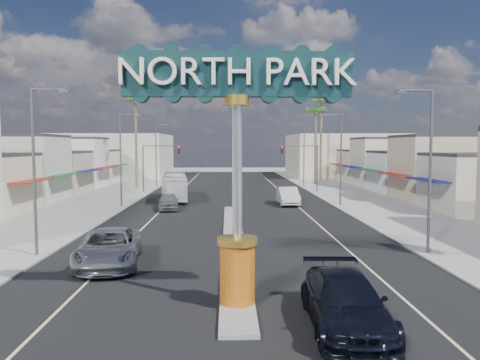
{
  "coord_description": "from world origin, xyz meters",
  "views": [
    {
      "loc": [
        -0.33,
        -14.94,
        5.99
      ],
      "look_at": [
        0.32,
        10.37,
        4.1
      ],
      "focal_mm": 35.0,
      "sensor_mm": 36.0,
      "label": 1
    }
  ],
  "objects": [
    {
      "name": "traffic_signal_right",
      "position": [
        9.18,
        43.99,
        4.27
      ],
      "size": [
        5.09,
        0.45,
        6.0
      ],
      "color": "#47474C",
      "rests_on": "ground"
    },
    {
      "name": "car_parked_right",
      "position": [
        5.69,
        31.65,
        0.89
      ],
      "size": [
        1.88,
        5.38,
        1.77
      ],
      "primitive_type": "imported",
      "rotation": [
        0.0,
        0.0,
        0.0
      ],
      "color": "beige",
      "rests_on": "ground"
    },
    {
      "name": "streetlight_l_near",
      "position": [
        -10.43,
        10.0,
        5.07
      ],
      "size": [
        2.03,
        0.22,
        9.0
      ],
      "color": "#47474C",
      "rests_on": "ground"
    },
    {
      "name": "streetlight_l_mid",
      "position": [
        -10.43,
        30.0,
        5.07
      ],
      "size": [
        2.03,
        0.22,
        9.0
      ],
      "color": "#47474C",
      "rests_on": "ground"
    },
    {
      "name": "gateway_sign",
      "position": [
        0.0,
        1.98,
        5.93
      ],
      "size": [
        8.2,
        1.5,
        9.15
      ],
      "color": "#CB420F",
      "rests_on": "median_island"
    },
    {
      "name": "backdrop_far_right",
      "position": [
        22.0,
        75.0,
        4.0
      ],
      "size": [
        20.0,
        20.0,
        8.0
      ],
      "primitive_type": "cube",
      "color": "beige",
      "rests_on": "ground"
    },
    {
      "name": "palm_right_far",
      "position": [
        15.0,
        62.0,
        12.39
      ],
      "size": [
        2.6,
        2.6,
        14.1
      ],
      "color": "brown",
      "rests_on": "ground"
    },
    {
      "name": "suv_left",
      "position": [
        -6.26,
        8.14,
        0.88
      ],
      "size": [
        3.72,
        6.68,
        1.77
      ],
      "primitive_type": "imported",
      "rotation": [
        0.0,
        0.0,
        0.13
      ],
      "color": "#9E9EA3",
      "rests_on": "ground"
    },
    {
      "name": "suv_right",
      "position": [
        3.49,
        -0.09,
        0.86
      ],
      "size": [
        2.63,
        6.04,
        1.73
      ],
      "primitive_type": "imported",
      "rotation": [
        0.0,
        0.0,
        -0.04
      ],
      "color": "black",
      "rests_on": "ground"
    },
    {
      "name": "streetlight_l_far",
      "position": [
        -10.43,
        52.0,
        5.07
      ],
      "size": [
        2.03,
        0.22,
        9.0
      ],
      "color": "#47474C",
      "rests_on": "ground"
    },
    {
      "name": "streetlight_r_mid",
      "position": [
        10.43,
        30.0,
        5.07
      ],
      "size": [
        2.03,
        0.22,
        9.0
      ],
      "color": "#47474C",
      "rests_on": "ground"
    },
    {
      "name": "sidewalk_right",
      "position": [
        14.0,
        30.0,
        0.06
      ],
      "size": [
        8.0,
        120.0,
        0.12
      ],
      "primitive_type": "cube",
      "color": "gray",
      "rests_on": "ground"
    },
    {
      "name": "car_parked_left",
      "position": [
        -5.88,
        28.25,
        0.78
      ],
      "size": [
        2.37,
        4.77,
        1.56
      ],
      "primitive_type": "imported",
      "rotation": [
        0.0,
        0.0,
        0.12
      ],
      "color": "slate",
      "rests_on": "ground"
    },
    {
      "name": "backdrop_far_left",
      "position": [
        -22.0,
        75.0,
        4.0
      ],
      "size": [
        20.0,
        20.0,
        8.0
      ],
      "primitive_type": "cube",
      "color": "#B7B29E",
      "rests_on": "ground"
    },
    {
      "name": "city_bus",
      "position": [
        -6.19,
        36.2,
        1.49
      ],
      "size": [
        3.71,
        10.92,
        2.98
      ],
      "primitive_type": "imported",
      "rotation": [
        0.0,
        0.0,
        0.11
      ],
      "color": "silver",
      "rests_on": "ground"
    },
    {
      "name": "storefront_row_left",
      "position": [
        -24.0,
        43.0,
        3.0
      ],
      "size": [
        12.0,
        42.0,
        6.0
      ],
      "primitive_type": "cube",
      "color": "beige",
      "rests_on": "ground"
    },
    {
      "name": "storefront_row_right",
      "position": [
        24.0,
        43.0,
        3.0
      ],
      "size": [
        12.0,
        42.0,
        6.0
      ],
      "primitive_type": "cube",
      "color": "#B7B29E",
      "rests_on": "ground"
    },
    {
      "name": "palm_right_mid",
      "position": [
        13.0,
        56.0,
        10.6
      ],
      "size": [
        2.6,
        2.6,
        12.1
      ],
      "color": "brown",
      "rests_on": "ground"
    },
    {
      "name": "traffic_signal_left",
      "position": [
        -9.18,
        43.99,
        4.27
      ],
      "size": [
        5.09,
        0.45,
        6.0
      ],
      "color": "#47474C",
      "rests_on": "ground"
    },
    {
      "name": "streetlight_r_near",
      "position": [
        10.43,
        10.0,
        5.07
      ],
      "size": [
        2.03,
        0.22,
        9.0
      ],
      "color": "#47474C",
      "rests_on": "ground"
    },
    {
      "name": "sidewalk_left",
      "position": [
        -14.0,
        30.0,
        0.06
      ],
      "size": [
        8.0,
        120.0,
        0.12
      ],
      "primitive_type": "cube",
      "color": "gray",
      "rests_on": "ground"
    },
    {
      "name": "palm_left_far",
      "position": [
        -13.0,
        50.0,
        11.5
      ],
      "size": [
        2.6,
        2.6,
        13.1
      ],
      "color": "brown",
      "rests_on": "ground"
    },
    {
      "name": "ground",
      "position": [
        0.0,
        30.0,
        0.0
      ],
      "size": [
        160.0,
        160.0,
        0.0
      ],
      "primitive_type": "plane",
      "color": "gray",
      "rests_on": "ground"
    },
    {
      "name": "streetlight_r_far",
      "position": [
        10.43,
        52.0,
        5.07
      ],
      "size": [
        2.03,
        0.22,
        9.0
      ],
      "color": "#47474C",
      "rests_on": "ground"
    },
    {
      "name": "median_island",
      "position": [
        0.0,
        14.0,
        0.08
      ],
      "size": [
        1.3,
        30.0,
        0.16
      ],
      "primitive_type": "cube",
      "color": "gray",
      "rests_on": "ground"
    },
    {
      "name": "road",
      "position": [
        0.0,
        30.0,
        0.01
      ],
      "size": [
        20.0,
        120.0,
        0.01
      ],
      "primitive_type": "cube",
      "color": "black",
      "rests_on": "ground"
    }
  ]
}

